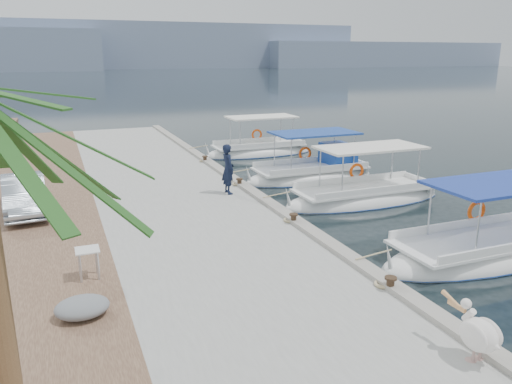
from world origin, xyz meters
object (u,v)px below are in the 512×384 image
Objects in this scene: fisherman at (228,169)px; fishing_caique_b at (495,252)px; fishing_caique_d at (312,175)px; fishing_caique_e at (259,152)px; fishing_caique_c at (364,199)px; parked_car at (24,194)px; pelican at (478,333)px.

fishing_caique_b is at bearing -147.38° from fisherman.
fishing_caique_d and fishing_caique_e have the same top height.
fishing_caique_b is 1.13× the size of fishing_caique_c.
fisherman is (-5.18, 1.52, 1.33)m from fishing_caique_c.
fishing_caique_b is 10.25m from fishing_caique_d.
fishing_caique_c is at bearing -12.55° from parked_car.
fishing_caique_e is 5.00× the size of pelican.
fisherman is at bearing -152.87° from fishing_caique_d.
fishing_caique_c is 5.56m from fisherman.
fishing_caique_c is 1.07× the size of fishing_caique_d.
fishing_caique_b is 15.06m from parked_car.
pelican is at bearing -107.33° from fishing_caique_d.
fishing_caique_b is at bearing 40.05° from pelican.
fisherman is (-5.62, 7.65, 1.33)m from fishing_caique_b.
fishing_caique_b is 2.06× the size of parked_car.
fishing_caique_e reaches higher than pelican.
fishing_caique_d is 6.48m from fishing_caique_e.
fishing_caique_b is at bearing -87.78° from fishing_caique_e.
pelican is 0.68× the size of fisherman.
fishing_caique_c is at bearing 94.16° from fishing_caique_b.
fisherman reaches higher than fishing_caique_c.
fishing_caique_e is 1.71× the size of parked_car.
fishing_caique_c is 1.82× the size of parked_car.
fishing_caique_d is (-0.13, 4.11, 0.07)m from fishing_caique_c.
fishing_caique_c is 3.62× the size of fisherman.
fisherman is at bearing 92.48° from pelican.
fishing_caique_b is 9.58m from fisherman.
fishing_caique_c reaches higher than parked_car.
fishing_caique_b is 4.08× the size of fisherman.
pelican is (-5.10, -4.29, 0.90)m from fishing_caique_b.
fishing_caique_c is 12.50m from parked_car.
parked_car is (-7.15, 0.28, -0.33)m from fisherman.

